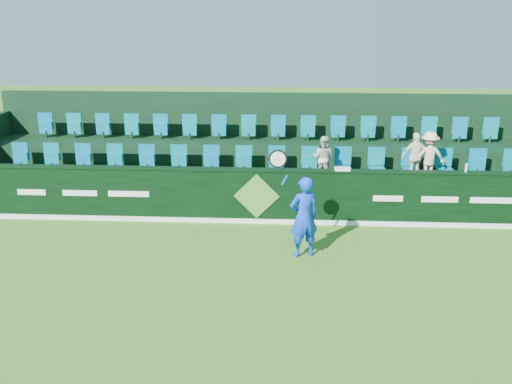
# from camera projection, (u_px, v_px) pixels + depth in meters

# --- Properties ---
(ground) EXTENTS (60.00, 60.00, 0.00)m
(ground) POSITION_uv_depth(u_px,v_px,m) (244.00, 301.00, 10.09)
(ground) COLOR #386E1A
(ground) RESTS_ON ground
(sponsor_hoarding) EXTENTS (16.00, 0.25, 1.35)m
(sponsor_hoarding) POSITION_uv_depth(u_px,v_px,m) (257.00, 196.00, 13.69)
(sponsor_hoarding) COLOR black
(sponsor_hoarding) RESTS_ON ground
(stand_tier_front) EXTENTS (16.00, 2.00, 0.80)m
(stand_tier_front) POSITION_uv_depth(u_px,v_px,m) (259.00, 193.00, 14.82)
(stand_tier_front) COLOR black
(stand_tier_front) RESTS_ON ground
(stand_tier_back) EXTENTS (16.00, 1.80, 1.30)m
(stand_tier_back) POSITION_uv_depth(u_px,v_px,m) (263.00, 165.00, 16.55)
(stand_tier_back) COLOR black
(stand_tier_back) RESTS_ON ground
(stand_rear) EXTENTS (16.00, 4.10, 2.60)m
(stand_rear) POSITION_uv_depth(u_px,v_px,m) (263.00, 142.00, 16.81)
(stand_rear) COLOR black
(stand_rear) RESTS_ON ground
(seat_row_front) EXTENTS (13.50, 0.50, 0.60)m
(seat_row_front) POSITION_uv_depth(u_px,v_px,m) (260.00, 163.00, 14.99)
(seat_row_front) COLOR #02688D
(seat_row_front) RESTS_ON stand_tier_front
(seat_row_back) EXTENTS (13.50, 0.50, 0.60)m
(seat_row_back) POSITION_uv_depth(u_px,v_px,m) (263.00, 131.00, 16.55)
(seat_row_back) COLOR #02688D
(seat_row_back) RESTS_ON stand_tier_back
(tennis_player) EXTENTS (1.17, 0.62, 2.37)m
(tennis_player) POSITION_uv_depth(u_px,v_px,m) (304.00, 216.00, 11.73)
(tennis_player) COLOR #0C39D2
(tennis_player) RESTS_ON ground
(spectator_left) EXTENTS (0.66, 0.60, 1.12)m
(spectator_left) POSITION_uv_depth(u_px,v_px,m) (323.00, 158.00, 14.46)
(spectator_left) COLOR beige
(spectator_left) RESTS_ON stand_tier_front
(spectator_middle) EXTENTS (0.76, 0.41, 1.23)m
(spectator_middle) POSITION_uv_depth(u_px,v_px,m) (415.00, 157.00, 14.32)
(spectator_middle) COLOR white
(spectator_middle) RESTS_ON stand_tier_front
(spectator_right) EXTENTS (0.85, 0.53, 1.26)m
(spectator_right) POSITION_uv_depth(u_px,v_px,m) (429.00, 156.00, 14.30)
(spectator_right) COLOR beige
(spectator_right) RESTS_ON stand_tier_front
(towel) EXTENTS (0.36, 0.23, 0.05)m
(towel) POSITION_uv_depth(u_px,v_px,m) (342.00, 169.00, 13.37)
(towel) COLOR white
(towel) RESTS_ON sponsor_hoarding
(drinks_bottle) EXTENTS (0.06, 0.06, 0.20)m
(drinks_bottle) POSITION_uv_depth(u_px,v_px,m) (466.00, 168.00, 13.19)
(drinks_bottle) COLOR silver
(drinks_bottle) RESTS_ON sponsor_hoarding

